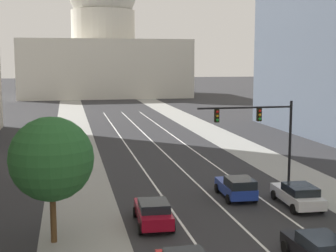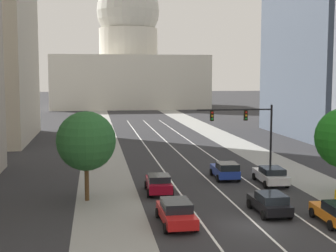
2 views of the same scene
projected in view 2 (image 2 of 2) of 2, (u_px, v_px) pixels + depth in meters
ground_plane at (165, 140)px, 69.53m from camera, size 400.00×400.00×0.00m
sidewalk_left at (102, 146)px, 63.28m from camera, size 4.72×130.00×0.01m
sidewalk_right at (235, 143)px, 65.94m from camera, size 4.72×130.00×0.01m
lane_stripe_left at (155, 158)px, 54.29m from camera, size 0.16×90.00×0.01m
lane_stripe_center at (184, 158)px, 54.78m from camera, size 0.16×90.00×0.01m
lane_stripe_right at (212, 157)px, 55.27m from camera, size 0.16×90.00×0.01m
capitol_building at (129, 62)px, 137.89m from camera, size 42.15×25.47×36.87m
car_red at (176, 212)px, 30.28m from camera, size 2.12×4.78×1.53m
car_black at (270, 203)px, 32.59m from camera, size 2.02×4.20×1.47m
car_blue at (225, 170)px, 43.48m from camera, size 2.18×4.19×1.58m
car_crimson at (159, 183)px, 38.43m from camera, size 2.15×4.43×1.49m
car_white at (271, 175)px, 41.51m from camera, size 2.25×4.79×1.49m
car_orange at (336, 212)px, 30.32m from camera, size 2.09×4.09×1.47m
traffic_signal_mast at (248, 124)px, 46.28m from camera, size 7.38×0.39×6.42m
fire_hydrant at (336, 195)px, 35.87m from camera, size 0.26×0.35×0.91m
street_tree_near_left at (86, 141)px, 35.70m from camera, size 4.36×4.36×6.62m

